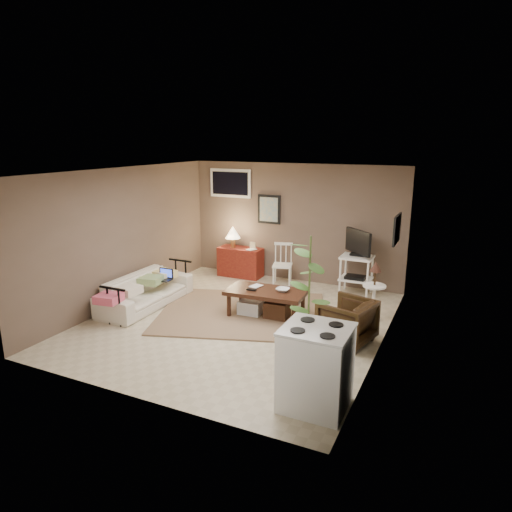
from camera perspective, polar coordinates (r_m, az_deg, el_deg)
The scene contains 20 objects.
floor at distance 7.48m, azimuth -2.21°, elevation -8.13°, with size 5.00×5.00×0.00m, color #C1B293.
art_back at distance 9.48m, azimuth 1.64°, elevation 5.85°, with size 0.50×0.03×0.60m, color black.
art_right at distance 7.36m, azimuth 17.22°, elevation 3.23°, with size 0.03×0.60×0.45m, color black.
window at distance 9.81m, azimuth -3.22°, elevation 9.07°, with size 0.96×0.03×0.60m, color white.
rug at distance 7.79m, azimuth -1.71°, elevation -7.06°, with size 2.74×2.19×0.03m, color #8C6F51.
coffee_table at distance 7.56m, azimuth 1.19°, elevation -5.65°, with size 1.33×0.75×0.49m.
sofa at distance 8.24m, azimuth -13.65°, elevation -3.63°, with size 1.89×0.55×0.74m, color silver.
sofa_pillows at distance 8.03m, azimuth -14.40°, elevation -3.53°, with size 0.36×1.79×0.13m, color beige, non-canonical shape.
sofa_end_rails at distance 8.19m, azimuth -13.03°, elevation -4.09°, with size 0.51×1.88×0.63m, color black, non-canonical shape.
laptop at distance 8.35m, azimuth -11.33°, elevation -2.49°, with size 0.29×0.21×0.20m.
red_console at distance 9.74m, azimuth -2.04°, elevation -0.40°, with size 0.93×0.41×1.08m.
spindle_chair at distance 9.22m, azimuth 3.32°, elevation -1.18°, with size 0.46×0.46×0.83m.
tv_stand at distance 8.74m, azimuth 12.49°, elevation -0.57°, with size 0.58×0.54×1.24m.
side_table at distance 7.56m, azimuth 14.60°, elevation -3.41°, with size 0.37×0.37×0.99m.
armchair at distance 6.76m, azimuth 11.28°, elevation -7.72°, with size 0.68×0.64×0.70m, color black.
potted_plant at distance 5.82m, azimuth 6.64°, elevation -5.13°, with size 0.44×0.44×1.75m.
stove at distance 5.13m, azimuth 7.48°, elevation -13.66°, with size 0.72×0.67×0.94m.
bowl at distance 7.41m, azimuth 3.37°, elevation -3.65°, with size 0.21×0.05×0.21m, color #35170E.
book_table at distance 7.68m, azimuth -0.46°, elevation -2.97°, with size 0.16×0.02×0.22m, color #35170E.
book_console at distance 9.51m, azimuth -0.87°, elevation 1.42°, with size 0.15×0.02×0.20m, color #35170E.
Camera 1 is at (3.19, -6.12, 2.88)m, focal length 32.00 mm.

